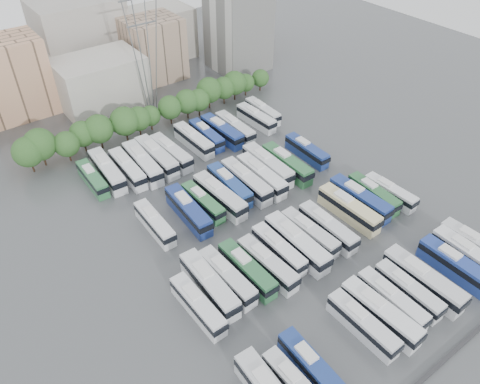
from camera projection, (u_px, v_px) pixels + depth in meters
ground at (279, 226)px, 82.21m from camera, size 220.00×220.00×0.00m
parapet at (442, 362)px, 61.44m from camera, size 56.00×0.50×0.50m
tree_line at (147, 113)px, 104.30m from camera, size 64.47×7.88×8.37m
city_buildings at (75, 60)px, 118.66m from camera, size 102.00×35.00×20.00m
apartment_tower at (238, 21)px, 126.03m from camera, size 14.00×14.00×26.00m
electricity_pylon at (143, 35)px, 102.63m from camera, size 9.00×6.91×33.83m
bus_r0_s2 at (313, 368)px, 59.16m from camera, size 2.88×11.61×3.62m
bus_r0_s5 at (363, 324)px, 64.26m from camera, size 2.59×11.59×3.63m
bus_r0_s6 at (380, 313)px, 65.47m from camera, size 3.30×12.80×3.98m
bus_r0_s7 at (392, 300)px, 67.45m from camera, size 2.70×11.68×3.66m
bus_r0_s8 at (408, 290)px, 68.91m from camera, size 2.61×11.33×3.54m
bus_r0_s9 at (423, 280)px, 70.04m from camera, size 3.15×13.41×4.19m
bus_r0_s11 at (456, 266)px, 72.35m from camera, size 2.82×12.57×3.94m
bus_r0_s12 at (469, 256)px, 73.96m from camera, size 3.07×12.67×3.95m
bus_r0_s13 at (475, 246)px, 75.90m from camera, size 3.00×12.11×3.77m
bus_r1_s0 at (198, 305)px, 66.74m from camera, size 2.69×11.52×3.60m
bus_r1_s1 at (209, 284)px, 69.40m from camera, size 3.24×13.18×4.11m
bus_r1_s2 at (227, 277)px, 70.74m from camera, size 2.95×12.13×3.79m
bus_r1_s3 at (247, 269)px, 71.92m from camera, size 2.78×12.07×3.78m
bus_r1_s4 at (267, 264)px, 72.79m from camera, size 3.23×12.15×3.78m
bus_r1_s5 at (279, 249)px, 75.37m from camera, size 2.50×11.41×3.58m
bus_r1_s6 at (297, 243)px, 76.05m from camera, size 3.08×13.57×4.25m
bus_r1_s7 at (309, 233)px, 78.24m from camera, size 3.04×11.87×3.69m
bus_r1_s8 at (328, 227)px, 79.23m from camera, size 2.72×12.18×3.82m
bus_r1_s10 at (349, 209)px, 82.81m from camera, size 3.10×12.92×4.03m
bus_r1_s11 at (360, 199)px, 84.93m from camera, size 3.22×12.97×4.04m
bus_r1_s12 at (373, 194)px, 86.39m from camera, size 3.06×11.51×3.58m
bus_r1_s13 at (390, 192)px, 86.96m from camera, size 2.80×10.87×3.38m
bus_r2_s1 at (155, 223)px, 80.24m from camera, size 2.64×11.27×3.52m
bus_r2_s3 at (188, 210)px, 82.50m from camera, size 3.41×12.95×4.03m
bus_r2_s4 at (203, 202)px, 84.71m from camera, size 2.76×11.02×3.44m
bus_r2_s5 at (220, 196)px, 85.54m from camera, size 3.48×13.25×4.12m
bus_r2_s6 at (229, 185)px, 88.22m from camera, size 3.23×12.40×3.86m
bus_r2_s7 at (246, 181)px, 88.99m from camera, size 3.06×13.27×4.15m
bus_r2_s8 at (261, 176)px, 90.31m from camera, size 3.12×13.10×4.09m
bus_r2_s9 at (268, 165)px, 92.97m from camera, size 3.21×13.51×4.22m
bus_r2_s10 at (287, 164)px, 93.45m from camera, size 2.97×13.05×4.09m
bus_r2_s12 at (307, 151)px, 97.57m from camera, size 2.68×11.45×3.58m
bus_r3_s0 at (93, 178)px, 90.16m from camera, size 2.58×11.04×3.45m
bus_r3_s1 at (107, 171)px, 91.58m from camera, size 3.50×13.37×4.16m
bus_r3_s2 at (128, 169)px, 92.28m from camera, size 3.03×12.51×3.91m
bus_r3_s3 at (143, 163)px, 93.51m from camera, size 3.58×13.68×4.25m
bus_r3_s4 at (157, 157)px, 95.23m from camera, size 3.08×13.68×4.28m
bus_r3_s5 at (171, 152)px, 96.68m from camera, size 3.38×12.77×3.97m
bus_r3_s7 at (194, 140)px, 100.52m from camera, size 2.93×12.32×3.85m
bus_r3_s8 at (206, 135)px, 102.36m from camera, size 2.81×11.43×3.57m
bus_r3_s9 at (222, 131)px, 103.24m from camera, size 3.23×12.72×3.96m
bus_r3_s10 at (235, 128)px, 104.43m from camera, size 2.76×12.26×3.84m
bus_r3_s12 at (256, 118)px, 108.06m from camera, size 2.97×11.67×3.63m
bus_r3_s13 at (263, 111)px, 110.60m from camera, size 2.75×11.23×3.50m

